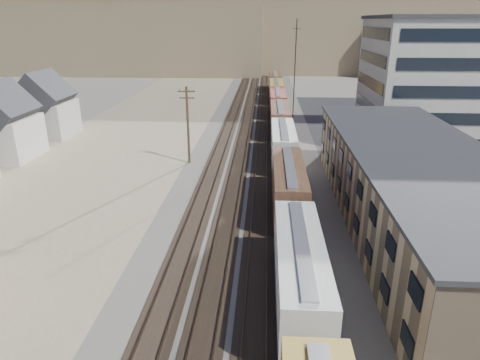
{
  "coord_description": "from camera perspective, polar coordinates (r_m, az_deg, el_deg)",
  "views": [
    {
      "loc": [
        1.37,
        -11.29,
        17.68
      ],
      "look_at": [
        -0.97,
        27.97,
        3.0
      ],
      "focal_mm": 32.0,
      "sensor_mm": 36.0,
      "label": 1
    }
  ],
  "objects": [
    {
      "name": "ballast_bed",
      "position": [
        63.8,
        2.05,
        4.4
      ],
      "size": [
        18.0,
        200.0,
        0.06
      ],
      "primitive_type": "cube",
      "color": "#4C4742",
      "rests_on": "ground"
    },
    {
      "name": "dirt_yard",
      "position": [
        58.31,
        -18.28,
        1.77
      ],
      "size": [
        24.0,
        180.0,
        0.03
      ],
      "primitive_type": "cube",
      "color": "#83745A",
      "rests_on": "ground"
    },
    {
      "name": "asphalt_lot",
      "position": [
        53.67,
        25.79,
        -0.87
      ],
      "size": [
        26.0,
        120.0,
        0.04
      ],
      "primitive_type": "cube",
      "color": "#232326",
      "rests_on": "ground"
    },
    {
      "name": "rail_tracks",
      "position": [
        63.79,
        1.56,
        4.48
      ],
      "size": [
        11.4,
        200.0,
        0.24
      ],
      "color": "black",
      "rests_on": "ground"
    },
    {
      "name": "freight_train",
      "position": [
        63.72,
        5.54,
        6.86
      ],
      "size": [
        3.0,
        119.74,
        4.46
      ],
      "color": "black",
      "rests_on": "ground"
    },
    {
      "name": "warehouse",
      "position": [
        41.22,
        22.46,
        -1.05
      ],
      "size": [
        12.4,
        40.4,
        7.25
      ],
      "color": "tan",
      "rests_on": "ground"
    },
    {
      "name": "office_tower",
      "position": [
        71.88,
        25.67,
        11.79
      ],
      "size": [
        22.6,
        18.6,
        18.45
      ],
      "color": "#9E998E",
      "rests_on": "ground"
    },
    {
      "name": "utility_pole_north",
      "position": [
        55.6,
        -6.96,
        7.45
      ],
      "size": [
        2.2,
        0.32,
        10.0
      ],
      "color": "#382619",
      "rests_on": "ground"
    },
    {
      "name": "radio_mast",
      "position": [
        71.95,
        7.28,
        13.48
      ],
      "size": [
        1.2,
        0.16,
        18.0
      ],
      "color": "black",
      "rests_on": "ground"
    },
    {
      "name": "hills_north",
      "position": [
        179.25,
        3.21,
        19.3
      ],
      "size": [
        265.0,
        80.0,
        32.0
      ],
      "color": "brown",
      "rests_on": "ground"
    },
    {
      "name": "parked_car_blue",
      "position": [
        56.84,
        26.08,
        1.09
      ],
      "size": [
        5.6,
        6.62,
        1.69
      ],
      "primitive_type": "imported",
      "rotation": [
        0.0,
        0.0,
        0.56
      ],
      "color": "navy",
      "rests_on": "ground"
    },
    {
      "name": "parked_car_far",
      "position": [
        78.85,
        26.65,
        5.85
      ],
      "size": [
        2.9,
        4.33,
        1.37
      ],
      "primitive_type": "imported",
      "rotation": [
        0.0,
        0.0,
        0.35
      ],
      "color": "silver",
      "rests_on": "ground"
    }
  ]
}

